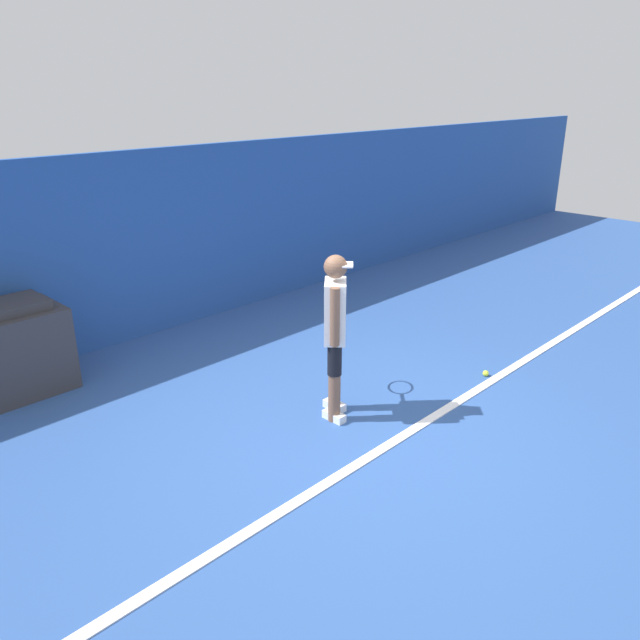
% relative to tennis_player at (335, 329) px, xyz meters
% --- Properties ---
extents(ground_plane, '(24.00, 24.00, 0.00)m').
position_rel_tennis_player_xyz_m(ground_plane, '(-0.10, -0.42, -0.91)').
color(ground_plane, '#2D5193').
extents(back_wall, '(24.00, 0.10, 2.37)m').
position_rel_tennis_player_xyz_m(back_wall, '(-0.10, 3.25, 0.27)').
color(back_wall, '#234C99').
rests_on(back_wall, ground_plane).
extents(court_baseline, '(21.60, 0.10, 0.01)m').
position_rel_tennis_player_xyz_m(court_baseline, '(-0.10, -0.76, -0.91)').
color(court_baseline, white).
rests_on(court_baseline, ground_plane).
extents(tennis_player, '(0.73, 0.68, 1.64)m').
position_rel_tennis_player_xyz_m(tennis_player, '(0.00, 0.00, 0.00)').
color(tennis_player, brown).
rests_on(tennis_player, ground_plane).
extents(tennis_ball, '(0.07, 0.07, 0.07)m').
position_rel_tennis_player_xyz_m(tennis_ball, '(1.83, -0.64, -0.88)').
color(tennis_ball, '#D1E533').
rests_on(tennis_ball, ground_plane).
extents(covered_chair, '(0.88, 0.77, 1.00)m').
position_rel_tennis_player_xyz_m(covered_chair, '(-1.93, 2.77, -0.44)').
color(covered_chair, '#333338').
rests_on(covered_chair, ground_plane).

